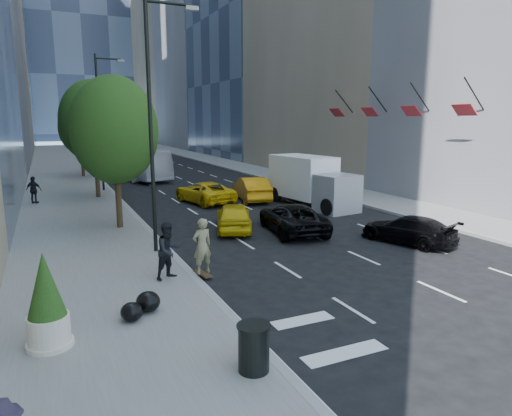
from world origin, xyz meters
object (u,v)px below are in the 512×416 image
skateboarder (202,250)px  black_sedan_lincoln (292,218)px  planter_shrub (46,302)px  black_sedan_mercedes (408,230)px  city_bus (130,162)px  trash_can (254,349)px  box_truck (311,181)px

skateboarder → black_sedan_lincoln: 7.54m
skateboarder → planter_shrub: 6.13m
black_sedan_mercedes → planter_shrub: 15.33m
city_bus → black_sedan_mercedes: bearing=-92.0°
city_bus → trash_can: size_ratio=10.91×
black_sedan_lincoln → black_sedan_mercedes: 5.45m
city_bus → trash_can: (-3.40, -35.26, -0.89)m
skateboarder → black_sedan_lincoln: (6.10, 4.42, -0.29)m
skateboarder → black_sedan_lincoln: bearing=-154.9°
black_sedan_mercedes → trash_can: size_ratio=4.25×
black_sedan_lincoln → planter_shrub: bearing=45.5°
city_bus → box_truck: bearing=-83.2°
skateboarder → box_truck: box_truck is taller
box_truck → city_bus: bearing=106.2°
skateboarder → city_bus: size_ratio=0.18×
black_sedan_mercedes → city_bus: bearing=-92.3°
black_sedan_mercedes → planter_shrub: planter_shrub is taller
box_truck → trash_can: box_truck is taller
skateboarder → black_sedan_mercedes: 9.82m
black_sedan_lincoln → trash_can: (-7.10, -11.00, -0.05)m
trash_can → black_sedan_mercedes: bearing=32.9°
trash_can → planter_shrub: size_ratio=0.43×
box_truck → trash_can: 20.20m
skateboarder → city_bus: city_bus is taller
black_sedan_lincoln → city_bus: 24.55m
black_sedan_mercedes → planter_shrub: size_ratio=1.85×
skateboarder → planter_shrub: bearing=24.5°
city_bus → planter_shrub: (-7.40, -32.23, -0.28)m
skateboarder → trash_can: skateboarder is taller
black_sedan_lincoln → city_bus: size_ratio=0.46×
skateboarder → black_sedan_lincoln: size_ratio=0.39×
black_sedan_mercedes → city_bus: 29.23m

